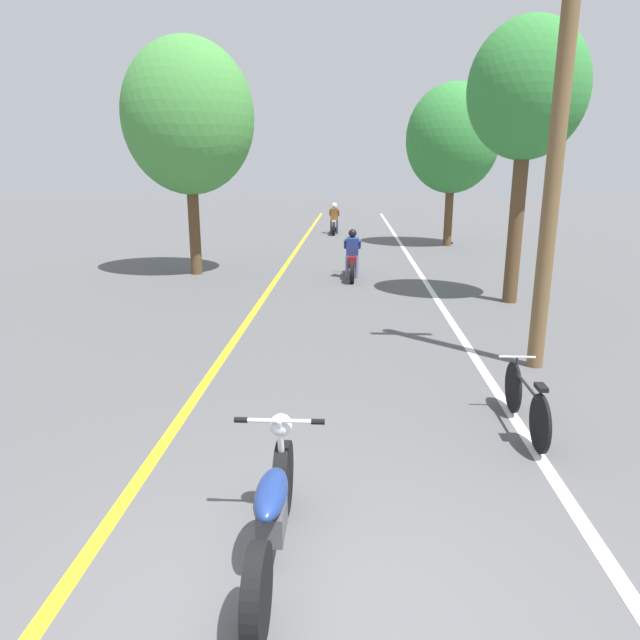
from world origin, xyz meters
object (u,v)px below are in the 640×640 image
(roadside_tree_right_far, at_px, (453,139))
(motorcycle_rider_lead, at_px, (352,260))
(motorcycle_foreground, at_px, (273,512))
(motorcycle_rider_far, at_px, (334,222))
(bicycle_parked, at_px, (526,402))
(roadside_tree_right_near, at_px, (527,92))
(roadside_tree_left, at_px, (188,118))
(utility_pole, at_px, (554,166))

(roadside_tree_right_far, relative_size, motorcycle_rider_lead, 2.87)
(roadside_tree_right_far, height_order, motorcycle_foreground, roadside_tree_right_far)
(motorcycle_rider_far, distance_m, bicycle_parked, 21.06)
(bicycle_parked, bearing_deg, roadside_tree_right_near, 76.60)
(roadside_tree_left, bearing_deg, motorcycle_foreground, -72.50)
(roadside_tree_right_far, distance_m, roadside_tree_left, 10.76)
(roadside_tree_right_near, relative_size, roadside_tree_right_far, 0.98)
(utility_pole, xyz_separation_m, motorcycle_rider_far, (-3.68, 18.58, -2.46))
(motorcycle_rider_far, bearing_deg, motorcycle_rider_lead, -85.74)
(roadside_tree_left, height_order, bicycle_parked, roadside_tree_left)
(motorcycle_foreground, bearing_deg, roadside_tree_left, 107.50)
(roadside_tree_right_near, distance_m, motorcycle_rider_far, 15.32)
(roadside_tree_right_far, distance_m, motorcycle_rider_far, 7.11)
(motorcycle_rider_far, bearing_deg, motorcycle_foreground, -89.43)
(motorcycle_rider_lead, bearing_deg, roadside_tree_right_near, -37.58)
(roadside_tree_right_near, bearing_deg, motorcycle_rider_lead, 142.42)
(roadside_tree_right_far, distance_m, motorcycle_rider_lead, 8.91)
(utility_pole, relative_size, roadside_tree_right_near, 0.97)
(motorcycle_foreground, xyz_separation_m, motorcycle_rider_far, (-0.23, 23.32, 0.12))
(utility_pole, bearing_deg, bicycle_parked, -109.71)
(utility_pole, height_order, roadside_tree_left, roadside_tree_left)
(roadside_tree_right_near, xyz_separation_m, bicycle_parked, (-1.61, -6.77, -4.18))
(bicycle_parked, bearing_deg, motorcycle_rider_lead, 101.89)
(motorcycle_foreground, bearing_deg, utility_pole, 53.99)
(roadside_tree_right_near, bearing_deg, roadside_tree_left, 158.52)
(roadside_tree_right_near, relative_size, bicycle_parked, 3.56)
(roadside_tree_left, bearing_deg, roadside_tree_right_far, 39.29)
(motorcycle_foreground, distance_m, bicycle_parked, 3.59)
(roadside_tree_right_far, xyz_separation_m, roadside_tree_left, (-8.33, -6.81, 0.24))
(utility_pole, distance_m, motorcycle_rider_lead, 8.19)
(roadside_tree_right_near, distance_m, motorcycle_foreground, 10.95)
(utility_pole, height_order, roadside_tree_right_far, roadside_tree_right_far)
(roadside_tree_left, xyz_separation_m, motorcycle_rider_lead, (4.53, -0.42, -3.80))
(utility_pole, xyz_separation_m, motorcycle_foreground, (-3.45, -4.74, -2.58))
(roadside_tree_left, xyz_separation_m, motorcycle_foreground, (3.92, -12.43, -3.90))
(roadside_tree_left, relative_size, bicycle_parked, 3.78)
(utility_pole, bearing_deg, roadside_tree_left, 133.77)
(roadside_tree_right_near, height_order, bicycle_parked, roadside_tree_right_near)
(utility_pole, distance_m, motorcycle_foreground, 6.41)
(roadside_tree_right_far, height_order, motorcycle_rider_far, roadside_tree_right_far)
(utility_pole, height_order, roadside_tree_right_near, roadside_tree_right_near)
(roadside_tree_left, xyz_separation_m, motorcycle_rider_far, (3.69, 10.89, -3.78))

